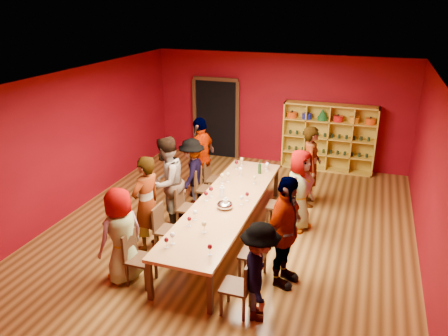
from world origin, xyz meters
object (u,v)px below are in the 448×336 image
(chair_person_right_0, at_px, (241,284))
(person_left_4, at_px, (201,157))
(person_left_1, at_px, (146,204))
(shelving_unit, at_px, (329,134))
(chair_person_right_1, at_px, (258,252))
(chair_person_right_4, at_px, (293,181))
(person_left_0, at_px, (121,235))
(chair_person_left_2, at_px, (185,205))
(person_right_1, at_px, (285,232))
(spittoon_bowl, at_px, (225,205))
(chair_person_right_3, at_px, (282,203))
(tasting_table, at_px, (226,204))
(chair_person_left_3, at_px, (203,186))
(person_right_0, at_px, (259,272))
(chair_person_left_4, at_px, (212,177))
(person_left_2, at_px, (166,182))
(person_right_4, at_px, (311,166))
(chair_person_left_1, at_px, (164,226))
(wine_bottle, at_px, (260,169))
(person_left_3, at_px, (192,173))
(person_right_3, at_px, (299,190))

(chair_person_right_0, bearing_deg, person_left_4, 119.59)
(person_left_1, bearing_deg, shelving_unit, 168.26)
(chair_person_right_1, xyz_separation_m, chair_person_right_4, (0.00, 3.09, 0.00))
(person_left_1, distance_m, chair_person_right_1, 2.20)
(person_left_1, bearing_deg, person_left_4, -166.08)
(chair_person_right_0, bearing_deg, person_left_1, 151.29)
(person_left_0, height_order, chair_person_left_2, person_left_0)
(person_right_1, bearing_deg, chair_person_right_1, 103.50)
(chair_person_left_2, relative_size, person_left_4, 0.47)
(person_left_1, distance_m, spittoon_bowl, 1.42)
(chair_person_right_3, bearing_deg, tasting_table, -138.21)
(tasting_table, xyz_separation_m, chair_person_left_3, (-0.91, 1.10, -0.20))
(person_right_0, distance_m, chair_person_right_1, 0.99)
(spittoon_bowl, bearing_deg, chair_person_left_4, 116.71)
(tasting_table, xyz_separation_m, chair_person_left_4, (-0.91, 1.67, -0.20))
(person_left_2, xyz_separation_m, chair_person_left_3, (0.38, 0.98, -0.44))
(chair_person_left_2, height_order, person_right_1, person_right_1)
(chair_person_left_3, distance_m, person_right_0, 3.74)
(person_left_0, bearing_deg, chair_person_right_0, 109.15)
(chair_person_right_1, bearing_deg, chair_person_left_3, 129.85)
(chair_person_left_4, distance_m, person_right_1, 3.58)
(chair_person_right_0, relative_size, person_right_1, 0.48)
(chair_person_left_2, distance_m, person_right_4, 2.92)
(chair_person_left_1, bearing_deg, wine_bottle, 64.89)
(person_left_1, distance_m, person_right_0, 2.68)
(person_left_3, bearing_deg, tasting_table, 40.92)
(person_left_1, bearing_deg, chair_person_left_4, -172.07)
(chair_person_left_1, relative_size, person_left_3, 0.57)
(person_left_0, distance_m, person_right_1, 2.60)
(tasting_table, height_order, spittoon_bowl, spittoon_bowl)
(tasting_table, distance_m, person_left_0, 2.16)
(chair_person_right_0, xyz_separation_m, chair_person_right_3, (0.00, 2.81, 0.00))
(person_left_0, height_order, person_left_2, person_left_2)
(person_right_0, relative_size, person_right_1, 0.81)
(person_left_0, height_order, chair_person_left_4, person_left_0)
(person_right_1, bearing_deg, chair_person_right_0, 168.75)
(chair_person_left_4, relative_size, person_right_1, 0.48)
(shelving_unit, xyz_separation_m, person_right_3, (-0.17, -3.50, -0.15))
(person_left_0, xyz_separation_m, person_right_1, (2.49, 0.74, 0.13))
(shelving_unit, relative_size, person_right_4, 1.33)
(tasting_table, height_order, person_left_1, person_left_1)
(person_right_1, height_order, wine_bottle, person_right_1)
(shelving_unit, xyz_separation_m, chair_person_left_3, (-2.31, -3.22, -0.49))
(person_left_2, bearing_deg, tasting_table, 93.17)
(spittoon_bowl, bearing_deg, person_left_0, -128.01)
(chair_person_left_1, bearing_deg, chair_person_right_0, -32.84)
(chair_person_right_0, xyz_separation_m, chair_person_right_4, (0.00, 4.00, 0.00))
(chair_person_right_4, bearing_deg, person_right_4, 0.00)
(chair_person_left_2, height_order, wine_bottle, wine_bottle)
(chair_person_right_1, relative_size, chair_person_right_3, 1.00)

